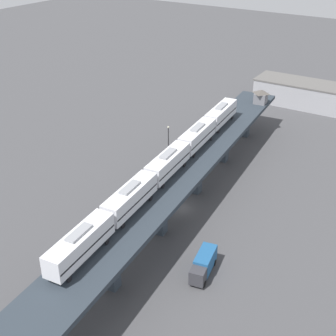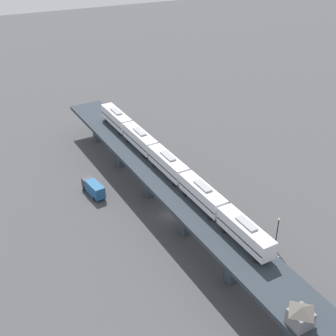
# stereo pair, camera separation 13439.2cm
# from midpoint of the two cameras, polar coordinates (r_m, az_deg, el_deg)

# --- Properties ---
(ground_plane) EXTENTS (400.00, 400.00, 0.00)m
(ground_plane) POSITION_cam_midpoint_polar(r_m,az_deg,el_deg) (62.98, -39.31, -38.64)
(ground_plane) COLOR #424244
(elevated_viaduct) EXTENTS (18.48, 92.37, 8.00)m
(elevated_viaduct) POSITION_cam_midpoint_polar(r_m,az_deg,el_deg) (57.38, -42.03, -35.56)
(elevated_viaduct) COLOR #283039
(elevated_viaduct) RESTS_ON ground
(subway_train) EXTENTS (9.67, 62.33, 4.45)m
(subway_train) POSITION_cam_midpoint_polar(r_m,az_deg,el_deg) (55.49, -47.05, -33.92)
(subway_train) COLOR silver
(subway_train) RESTS_ON elevated_viaduct
(signal_hut) EXTENTS (3.56, 3.56, 3.40)m
(signal_hut) POSITION_cam_midpoint_polar(r_m,az_deg,el_deg) (65.89, -10.28, -12.86)
(signal_hut) COLOR slate
(signal_hut) RESTS_ON elevated_viaduct
(street_car_black) EXTENTS (2.23, 4.53, 1.89)m
(street_car_black) POSITION_cam_midpoint_polar(r_m,az_deg,el_deg) (69.80, -30.43, -24.87)
(street_car_black) COLOR black
(street_car_black) RESTS_ON ground
(street_car_white) EXTENTS (2.44, 4.61, 1.89)m
(street_car_white) POSITION_cam_midpoint_polar(r_m,az_deg,el_deg) (71.31, -25.49, -21.90)
(street_car_white) COLOR silver
(street_car_white) RESTS_ON ground
(delivery_truck) EXTENTS (3.66, 7.51, 3.20)m
(delivery_truck) POSITION_cam_midpoint_polar(r_m,az_deg,el_deg) (58.37, -52.98, -52.49)
(delivery_truck) COLOR #333338
(delivery_truck) RESTS_ON ground
(street_lamp) EXTENTS (0.44, 0.44, 6.94)m
(street_lamp) POSITION_cam_midpoint_polar(r_m,az_deg,el_deg) (69.73, -31.14, -21.18)
(street_lamp) COLOR black
(street_lamp) RESTS_ON ground
(warehouse_building) EXTENTS (28.74, 10.72, 6.80)m
(warehouse_building) POSITION_cam_midpoint_polar(r_m,az_deg,el_deg) (84.49, 3.67, -7.44)
(warehouse_building) COLOR #99999E
(warehouse_building) RESTS_ON ground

